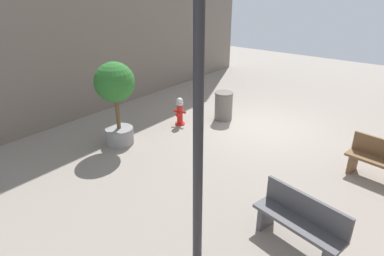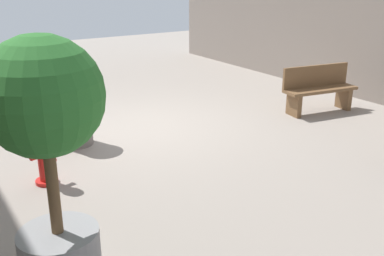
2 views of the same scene
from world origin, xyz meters
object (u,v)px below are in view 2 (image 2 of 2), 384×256
(bench_near, at_px, (318,88))
(planter_tree, at_px, (46,129))
(fire_hydrant, at_px, (44,153))
(trash_bin, at_px, (74,118))

(bench_near, distance_m, planter_tree, 6.70)
(fire_hydrant, bearing_deg, bench_near, -176.71)
(planter_tree, xyz_separation_m, trash_bin, (-1.30, -3.30, -1.03))
(bench_near, height_order, trash_bin, bench_near)
(bench_near, xyz_separation_m, planter_tree, (6.17, 2.40, 1.00))
(planter_tree, distance_m, trash_bin, 3.69)
(planter_tree, bearing_deg, fire_hydrant, -102.33)
(fire_hydrant, relative_size, trash_bin, 0.96)
(fire_hydrant, bearing_deg, trash_bin, -124.58)
(trash_bin, bearing_deg, planter_tree, 68.51)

